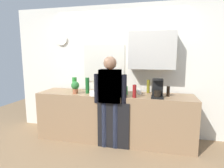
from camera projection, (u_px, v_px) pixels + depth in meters
name	position (u px, v px, depth m)	size (l,w,h in m)	color
ground_plane	(110.00, 146.00, 3.31)	(8.00, 8.00, 0.00)	#8C6D4C
kitchen_counter	(114.00, 117.00, 3.52)	(2.90, 0.64, 0.90)	#937251
dishwasher_panel	(113.00, 126.00, 3.20)	(0.56, 0.02, 0.81)	black
back_wall_assembly	(122.00, 68.00, 3.75)	(4.50, 0.42, 2.60)	silver
coffee_maker	(158.00, 89.00, 3.11)	(0.20, 0.20, 0.33)	black
bottle_amber_beer	(108.00, 86.00, 3.57)	(0.06, 0.06, 0.23)	brown
bottle_dark_sauce	(168.00, 91.00, 3.22)	(0.06, 0.06, 0.18)	black
bottle_olive_oil	(148.00, 86.00, 3.52)	(0.06, 0.06, 0.25)	olive
bottle_clear_soda	(75.00, 84.00, 3.69)	(0.09, 0.09, 0.28)	#2D8C33
bottle_green_wine	(87.00, 85.00, 3.47)	(0.07, 0.07, 0.30)	#195923
bottle_red_vinegar	(134.00, 91.00, 3.13)	(0.06, 0.06, 0.22)	maroon
cup_white_mug	(139.00, 92.00, 3.39)	(0.08, 0.08, 0.10)	white
mixing_bowl	(96.00, 93.00, 3.30)	(0.22, 0.22, 0.08)	white
potted_plant	(75.00, 87.00, 3.45)	(0.15, 0.15, 0.23)	#9E5638
dish_soap	(126.00, 90.00, 3.39)	(0.06, 0.06, 0.18)	green
person_at_sink	(110.00, 95.00, 3.16)	(0.57, 0.22, 1.60)	black
person_guest	(110.00, 95.00, 3.16)	(0.57, 0.22, 1.60)	#3F4766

